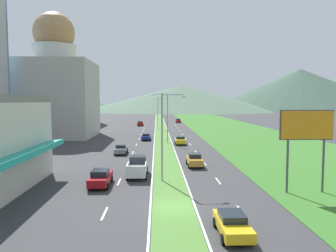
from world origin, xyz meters
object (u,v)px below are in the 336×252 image
street_lamp_mid (166,115)px  billboard_roadside (307,130)px  car_0 (140,123)px  pickup_truck_0 (138,167)px  car_7 (178,121)px  car_6 (101,178)px  car_4 (180,140)px  car_5 (146,137)px  car_2 (195,160)px  street_lamp_far (159,111)px  street_lamp_near (165,131)px  car_8 (121,149)px  car_1 (232,224)px  motorcycle_rider (135,161)px

street_lamp_mid → billboard_roadside: 36.59m
car_0 → pickup_truck_0: size_ratio=0.78×
car_7 → car_6: bearing=-8.5°
car_4 → car_6: bearing=-18.4°
billboard_roadside → car_4: size_ratio=1.67×
car_5 → car_2: bearing=-165.8°
car_5 → street_lamp_far: bearing=-6.8°
street_lamp_near → car_2: (3.97, 7.59, -4.37)m
street_lamp_mid → car_7: street_lamp_mid is taller
billboard_roadside → car_2: 15.80m
car_0 → street_lamp_near: bearing=-175.2°
street_lamp_far → car_8: size_ratio=2.22×
car_0 → car_4: 47.15m
street_lamp_mid → car_1: size_ratio=2.30×
car_8 → pickup_truck_0: pickup_truck_0 is taller
street_lamp_far → car_4: bearing=-83.0°
pickup_truck_0 → car_2: bearing=-54.0°
street_lamp_mid → car_1: street_lamp_mid is taller
motorcycle_rider → street_lamp_far: bearing=-3.7°
billboard_roadside → car_6: 19.65m
car_2 → pickup_truck_0: bearing=-54.0°
street_lamp_mid → car_8: size_ratio=2.33×
car_2 → car_4: size_ratio=0.97×
car_0 → car_6: bearing=180.0°
billboard_roadside → car_1: size_ratio=1.77×
car_5 → pickup_truck_0: size_ratio=0.87×
car_4 → pickup_truck_0: bearing=-14.4°
car_0 → pickup_truck_0: (3.33, -71.88, 0.19)m
street_lamp_mid → pickup_truck_0: bearing=-98.1°
billboard_roadside → car_1: (-8.63, -8.80, -4.99)m
street_lamp_far → car_4: (3.85, -31.47, -4.52)m
billboard_roadside → car_7: size_ratio=1.63×
street_lamp_near → car_5: bearing=95.0°
street_lamp_mid → pickup_truck_0: 28.01m
street_lamp_mid → street_lamp_far: bearing=92.1°
car_2 → pickup_truck_0: 8.57m
car_4 → street_lamp_near: bearing=-7.3°
car_8 → pickup_truck_0: size_ratio=0.77×
street_lamp_near → car_8: bearing=110.2°
car_0 → car_1: (10.12, -88.04, -0.08)m
billboard_roadside → car_4: (-8.81, 33.15, -4.92)m
car_2 → billboard_roadside: bearing=34.4°
car_0 → pickup_truck_0: bearing=-177.3°
street_lamp_far → car_4: size_ratio=2.06×
car_5 → car_7: 55.52m
car_5 → car_6: (-3.20, -37.11, 0.09)m
car_7 → car_0: bearing=-41.2°
car_1 → car_5: bearing=-172.0°
car_4 → motorcycle_rider: bearing=-18.9°
street_lamp_near → car_8: (-6.39, 17.40, -4.43)m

